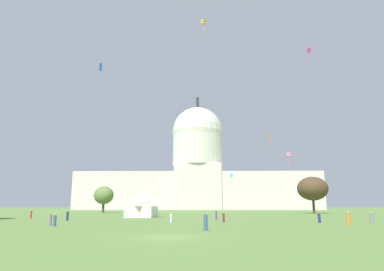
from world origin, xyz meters
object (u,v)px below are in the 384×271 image
object	(u,v)px
tree_west_near	(104,195)
person_navy_near_tree_west	(67,216)
person_denim_mid_left	(55,221)
kite_magenta_mid	(309,50)
kite_cyan_low	(232,176)
capitol_building	(198,173)
tree_east_far	(313,189)
kite_orange_mid	(271,137)
kite_blue_mid	(101,67)
person_purple_back_left	(216,215)
event_tent	(142,206)
person_grey_near_tent	(50,220)
person_grey_back_right	(372,218)
person_red_lawn_far_right	(31,214)
person_maroon_front_right	(224,217)
person_denim_back_center	(205,222)
person_navy_edge_east	(319,218)
kite_gold_high	(203,22)
kite_pink_low	(289,154)
person_orange_aisle_center	(348,219)

from	to	relation	value
tree_west_near	person_navy_near_tree_west	xyz separation A→B (m)	(10.18, -59.53, -5.01)
person_denim_mid_left	kite_magenta_mid	xyz separation A→B (m)	(40.73, 24.58, 33.57)
kite_cyan_low	capitol_building	bearing A→B (deg)	-24.93
tree_west_near	tree_east_far	bearing A→B (deg)	-5.46
kite_magenta_mid	person_denim_mid_left	bearing A→B (deg)	157.47
kite_orange_mid	kite_blue_mid	bearing A→B (deg)	172.90
tree_west_near	kite_magenta_mid	distance (m)	79.87
person_denim_mid_left	kite_orange_mid	size ratio (longest dim) A/B	0.47
person_purple_back_left	kite_magenta_mid	world-z (taller)	kite_magenta_mid
event_tent	person_purple_back_left	size ratio (longest dim) A/B	4.70
person_grey_near_tent	kite_magenta_mid	xyz separation A→B (m)	(42.15, 22.59, 33.56)
person_grey_near_tent	person_denim_mid_left	xyz separation A→B (m)	(1.42, -1.99, -0.01)
person_purple_back_left	person_denim_mid_left	world-z (taller)	person_purple_back_left
event_tent	person_grey_back_right	bearing A→B (deg)	-30.49
tree_east_far	person_red_lawn_far_right	world-z (taller)	tree_east_far
person_maroon_front_right	kite_orange_mid	world-z (taller)	kite_orange_mid
kite_orange_mid	person_denim_back_center	bearing A→B (deg)	-157.57
person_navy_edge_east	kite_magenta_mid	xyz separation A→B (m)	(5.16, 14.94, 33.58)
person_red_lawn_far_right	kite_gold_high	bearing A→B (deg)	-19.43
person_denim_mid_left	person_navy_edge_east	bearing A→B (deg)	143.26
person_denim_back_center	kite_orange_mid	size ratio (longest dim) A/B	0.55
capitol_building	person_grey_back_right	size ratio (longest dim) A/B	84.61
tree_west_near	kite_orange_mid	world-z (taller)	kite_orange_mid
person_red_lawn_far_right	kite_magenta_mid	xyz separation A→B (m)	(55.35, 0.06, 33.45)
person_grey_back_right	kite_orange_mid	distance (m)	55.54
tree_east_far	person_red_lawn_far_right	xyz separation A→B (m)	(-68.23, -43.92, -6.85)
person_grey_near_tent	kite_blue_mid	xyz separation A→B (m)	(0.02, 18.32, 28.40)
kite_orange_mid	person_denim_mid_left	bearing A→B (deg)	-173.95
person_denim_mid_left	kite_gold_high	size ratio (longest dim) A/B	0.58
person_denim_back_center	person_denim_mid_left	xyz separation A→B (m)	(-18.44, 6.80, -0.13)
person_red_lawn_far_right	tree_west_near	bearing A→B (deg)	80.60
person_navy_near_tree_west	tree_east_far	bearing A→B (deg)	-100.64
tree_west_near	person_red_lawn_far_right	size ratio (longest dim) A/B	5.80
person_navy_edge_east	person_grey_near_tent	world-z (taller)	person_grey_near_tent
person_grey_near_tent	kite_magenta_mid	bearing A→B (deg)	83.49
person_maroon_front_right	person_denim_mid_left	world-z (taller)	person_maroon_front_right
person_purple_back_left	person_navy_near_tree_west	bearing A→B (deg)	153.04
person_navy_near_tree_west	kite_pink_low	xyz separation A→B (m)	(44.15, 27.04, 14.11)
tree_east_far	kite_pink_low	size ratio (longest dim) A/B	3.25
person_red_lawn_far_right	kite_magenta_mid	size ratio (longest dim) A/B	0.48
person_orange_aisle_center	person_maroon_front_right	world-z (taller)	person_orange_aisle_center
person_navy_edge_east	kite_gold_high	bearing A→B (deg)	-75.72
tree_west_near	kite_pink_low	xyz separation A→B (m)	(54.33, -32.49, 9.10)
event_tent	kite_gold_high	bearing A→B (deg)	-41.70
kite_blue_mid	person_denim_back_center	bearing A→B (deg)	-20.21
tree_west_near	person_navy_near_tree_west	bearing A→B (deg)	-80.30
capitol_building	kite_blue_mid	xyz separation A→B (m)	(-18.35, -141.24, 8.03)
capitol_building	person_grey_near_tent	distance (m)	161.90
event_tent	person_grey_back_right	distance (m)	44.62
tree_east_far	kite_pink_low	distance (m)	30.23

